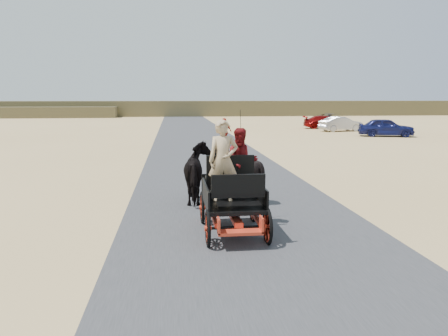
{
  "coord_description": "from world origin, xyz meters",
  "views": [
    {
      "loc": [
        -1.71,
        -9.27,
        3.0
      ],
      "look_at": [
        -0.42,
        1.73,
        1.2
      ],
      "focal_mm": 35.0,
      "sensor_mm": 36.0,
      "label": 1
    }
  ],
  "objects": [
    {
      "name": "ground",
      "position": [
        0.0,
        0.0,
        0.0
      ],
      "size": [
        140.0,
        140.0,
        0.0
      ],
      "primitive_type": "plane",
      "color": "tan"
    },
    {
      "name": "car_c",
      "position": [
        12.99,
        31.63,
        0.61
      ],
      "size": [
        4.43,
        2.28,
        1.23
      ],
      "primitive_type": "imported",
      "rotation": [
        0.0,
        0.0,
        1.44
      ],
      "color": "maroon",
      "rests_on": "ground"
    },
    {
      "name": "carriage",
      "position": [
        -0.42,
        0.13,
        0.36
      ],
      "size": [
        1.3,
        2.4,
        0.72
      ],
      "primitive_type": null,
      "color": "black",
      "rests_on": "ground"
    },
    {
      "name": "horse_left",
      "position": [
        -0.97,
        3.13,
        0.85
      ],
      "size": [
        0.91,
        2.01,
        1.7
      ],
      "primitive_type": "imported",
      "rotation": [
        0.0,
        0.0,
        3.14
      ],
      "color": "black",
      "rests_on": "ground"
    },
    {
      "name": "car_b",
      "position": [
        13.18,
        28.18,
        0.64
      ],
      "size": [
        4.09,
        2.15,
        1.28
      ],
      "primitive_type": "imported",
      "rotation": [
        0.0,
        0.0,
        1.78
      ],
      "color": "#B2B2B7",
      "rests_on": "ground"
    },
    {
      "name": "horse_right",
      "position": [
        0.13,
        3.13,
        0.85
      ],
      "size": [
        1.37,
        1.54,
        1.7
      ],
      "primitive_type": "imported",
      "rotation": [
        0.0,
        0.0,
        3.14
      ],
      "color": "black",
      "rests_on": "ground"
    },
    {
      "name": "ridge_far",
      "position": [
        0.0,
        62.0,
        1.2
      ],
      "size": [
        140.0,
        6.0,
        2.4
      ],
      "primitive_type": "cube",
      "color": "brown",
      "rests_on": "ground"
    },
    {
      "name": "car_d",
      "position": [
        16.1,
        38.42,
        0.6
      ],
      "size": [
        4.72,
        3.64,
        1.19
      ],
      "primitive_type": "imported",
      "rotation": [
        0.0,
        0.0,
        2.02
      ],
      "color": "brown",
      "rests_on": "ground"
    },
    {
      "name": "road",
      "position": [
        0.0,
        0.0,
        0.01
      ],
      "size": [
        6.0,
        140.0,
        0.01
      ],
      "primitive_type": "cube",
      "color": "#38383A",
      "rests_on": "ground"
    },
    {
      "name": "passenger_woman",
      "position": [
        -0.12,
        0.73,
        1.51
      ],
      "size": [
        0.77,
        0.6,
        1.58
      ],
      "primitive_type": "imported",
      "color": "#660C0F",
      "rests_on": "carriage"
    },
    {
      "name": "driver_man",
      "position": [
        -0.62,
        0.18,
        1.62
      ],
      "size": [
        0.66,
        0.43,
        1.8
      ],
      "primitive_type": "imported",
      "color": "tan",
      "rests_on": "carriage"
    },
    {
      "name": "car_a",
      "position": [
        14.64,
        22.73,
        0.7
      ],
      "size": [
        4.44,
        2.86,
        1.41
      ],
      "primitive_type": "imported",
      "rotation": [
        0.0,
        0.0,
        1.26
      ],
      "color": "navy",
      "rests_on": "ground"
    },
    {
      "name": "pedestrian",
      "position": [
        1.51,
        17.77,
        0.86
      ],
      "size": [
        1.09,
        0.86,
        1.73
      ],
      "primitive_type": "imported",
      "rotation": [
        0.0,
        0.0,
        3.65
      ],
      "color": "red",
      "rests_on": "ground"
    }
  ]
}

